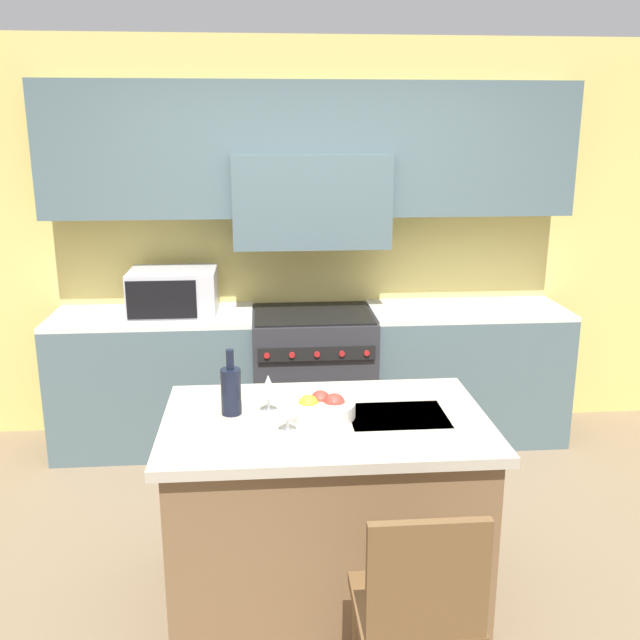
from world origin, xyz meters
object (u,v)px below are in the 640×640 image
(wine_bottle, at_px, (231,390))
(fruit_bowl, at_px, (322,407))
(island_chair, at_px, (419,607))
(wine_glass_near, at_px, (287,406))
(microwave, at_px, (173,292))
(wine_glass_far, at_px, (268,387))
(range_stove, at_px, (313,378))

(wine_bottle, bearing_deg, fruit_bowl, -7.50)
(island_chair, distance_m, wine_glass_near, 0.93)
(microwave, xyz_separation_m, wine_glass_far, (0.60, -1.64, -0.07))
(range_stove, relative_size, wine_bottle, 3.11)
(wine_glass_near, relative_size, fruit_bowl, 0.59)
(fruit_bowl, bearing_deg, wine_bottle, 172.50)
(microwave, height_order, wine_bottle, microwave)
(wine_glass_near, bearing_deg, island_chair, -58.57)
(wine_glass_far, bearing_deg, microwave, 109.96)
(wine_glass_far, bearing_deg, range_stove, 79.02)
(wine_glass_near, height_order, fruit_bowl, wine_glass_near)
(microwave, relative_size, wine_bottle, 1.88)
(wine_glass_near, distance_m, fruit_bowl, 0.24)
(range_stove, distance_m, island_chair, 2.53)
(island_chair, distance_m, fruit_bowl, 0.97)
(microwave, distance_m, fruit_bowl, 1.89)
(fruit_bowl, bearing_deg, range_stove, 87.13)
(range_stove, xyz_separation_m, wine_glass_near, (-0.24, -1.85, 0.55))
(fruit_bowl, bearing_deg, wine_glass_near, -132.38)
(wine_glass_near, bearing_deg, wine_bottle, 137.15)
(island_chair, relative_size, wine_glass_far, 5.28)
(island_chair, distance_m, wine_bottle, 1.21)
(wine_bottle, height_order, wine_glass_near, wine_bottle)
(wine_bottle, distance_m, wine_glass_near, 0.33)
(range_stove, xyz_separation_m, island_chair, (0.18, -2.53, 0.07))
(island_chair, relative_size, wine_bottle, 3.12)
(island_chair, bearing_deg, microwave, 113.13)
(wine_bottle, xyz_separation_m, fruit_bowl, (0.39, -0.05, -0.07))
(wine_bottle, height_order, wine_glass_far, wine_bottle)
(wine_glass_far, bearing_deg, fruit_bowl, -13.00)
(microwave, relative_size, wine_glass_far, 3.17)
(island_chair, bearing_deg, wine_bottle, 125.99)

